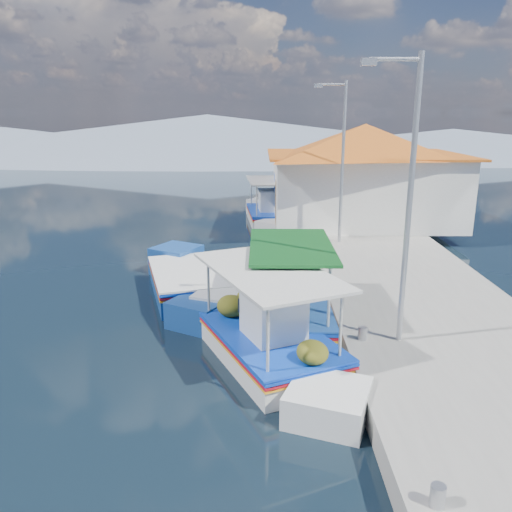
{
  "coord_description": "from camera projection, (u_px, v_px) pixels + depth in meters",
  "views": [
    {
      "loc": [
        1.53,
        -8.49,
        5.35
      ],
      "look_at": [
        1.4,
        6.02,
        1.3
      ],
      "focal_mm": 35.98,
      "sensor_mm": 36.0,
      "label": 1
    }
  ],
  "objects": [
    {
      "name": "quay",
      "position": [
        407.0,
        290.0,
        15.29
      ],
      "size": [
        5.0,
        44.0,
        0.5
      ],
      "primitive_type": "cube",
      "color": "gray",
      "rests_on": "ground"
    },
    {
      "name": "harbor_building",
      "position": [
        363.0,
        172.0,
        23.27
      ],
      "size": [
        10.49,
        10.49,
        4.4
      ],
      "color": "white",
      "rests_on": "quay"
    },
    {
      "name": "main_caique",
      "position": [
        269.0,
        340.0,
        11.5
      ],
      "size": [
        3.97,
        6.46,
        2.35
      ],
      "rotation": [
        0.0,
        0.0,
        -0.43
      ],
      "color": "silver",
      "rests_on": "ground"
    },
    {
      "name": "lamp_post_far",
      "position": [
        340.0,
        155.0,
        19.15
      ],
      "size": [
        1.21,
        0.14,
        6.0
      ],
      "color": "#A5A8AD",
      "rests_on": "quay"
    },
    {
      "name": "ground",
      "position": [
        179.0,
        408.0,
        9.63
      ],
      "size": [
        160.0,
        160.0,
        0.0
      ],
      "primitive_type": "plane",
      "color": "black",
      "rests_on": "ground"
    },
    {
      "name": "lamp_post_near",
      "position": [
        406.0,
        189.0,
        10.48
      ],
      "size": [
        1.21,
        0.14,
        6.0
      ],
      "color": "#A5A8AD",
      "rests_on": "quay"
    },
    {
      "name": "caique_green_canopy",
      "position": [
        290.0,
        314.0,
        13.15
      ],
      "size": [
        2.01,
        6.65,
        2.48
      ],
      "rotation": [
        0.0,
        0.0,
        0.0
      ],
      "color": "silver",
      "rests_on": "ground"
    },
    {
      "name": "caique_far",
      "position": [
        270.0,
        214.0,
        25.74
      ],
      "size": [
        2.46,
        6.9,
        2.43
      ],
      "rotation": [
        0.0,
        0.0,
        -0.1
      ],
      "color": "silver",
      "rests_on": "ground"
    },
    {
      "name": "mountain_ridge",
      "position": [
        302.0,
        141.0,
        62.95
      ],
      "size": [
        171.4,
        96.0,
        5.5
      ],
      "color": "slate",
      "rests_on": "ground"
    },
    {
      "name": "caique_blue_hull",
      "position": [
        188.0,
        284.0,
        15.6
      ],
      "size": [
        3.19,
        6.45,
        1.19
      ],
      "rotation": [
        0.0,
        0.0,
        -0.28
      ],
      "color": "navy",
      "rests_on": "ground"
    },
    {
      "name": "bollards",
      "position": [
        341.0,
        286.0,
        14.48
      ],
      "size": [
        0.2,
        17.2,
        0.3
      ],
      "color": "#A5A8AD",
      "rests_on": "quay"
    }
  ]
}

